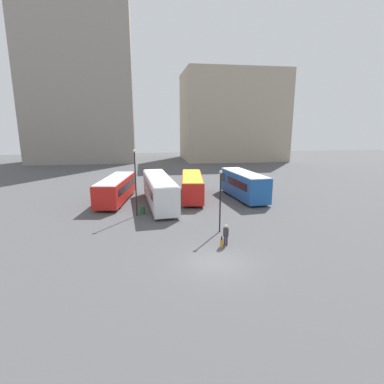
# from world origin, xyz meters

# --- Properties ---
(ground_plane) EXTENTS (160.00, 160.00, 0.00)m
(ground_plane) POSITION_xyz_m (0.00, 0.00, 0.00)
(ground_plane) COLOR #4C4C4F
(building_block_left) EXTENTS (24.31, 11.80, 36.07)m
(building_block_left) POSITION_xyz_m (-18.32, 58.71, 18.04)
(building_block_left) COLOR gray
(building_block_left) RESTS_ON ground_plane
(building_block_right) EXTENTS (24.79, 17.07, 21.70)m
(building_block_right) POSITION_xyz_m (18.56, 58.71, 10.85)
(building_block_right) COLOR tan
(building_block_right) RESTS_ON ground_plane
(bus_0) EXTENTS (4.24, 10.12, 2.79)m
(bus_0) POSITION_xyz_m (-7.58, 17.47, 1.52)
(bus_0) COLOR red
(bus_0) RESTS_ON ground_plane
(bus_1) EXTENTS (3.33, 12.14, 3.22)m
(bus_1) POSITION_xyz_m (-2.72, 15.06, 1.75)
(bus_1) COLOR silver
(bus_1) RESTS_ON ground_plane
(bus_2) EXTENTS (3.87, 10.53, 2.78)m
(bus_2) POSITION_xyz_m (1.46, 17.89, 1.52)
(bus_2) COLOR red
(bus_2) RESTS_ON ground_plane
(bus_3) EXTENTS (3.45, 9.45, 3.19)m
(bus_3) POSITION_xyz_m (7.58, 16.63, 1.73)
(bus_3) COLOR #1E56A3
(bus_3) RESTS_ON ground_plane
(traveler) EXTENTS (0.53, 0.53, 1.60)m
(traveler) POSITION_xyz_m (1.48, 2.66, 0.95)
(traveler) COLOR #382D4C
(traveler) RESTS_ON ground_plane
(suitcase) EXTENTS (0.30, 0.37, 0.88)m
(suitcase) POSITION_xyz_m (1.09, 2.32, 0.31)
(suitcase) COLOR #B27A1E
(suitcase) RESTS_ON ground_plane
(lamp_post_0) EXTENTS (0.28, 0.28, 6.52)m
(lamp_post_0) POSITION_xyz_m (-5.15, 11.25, 3.78)
(lamp_post_0) COLOR black
(lamp_post_0) RESTS_ON ground_plane
(lamp_post_1) EXTENTS (0.28, 0.28, 5.21)m
(lamp_post_1) POSITION_xyz_m (1.76, 5.50, 3.10)
(lamp_post_1) COLOR black
(lamp_post_1) RESTS_ON ground_plane
(trash_bin) EXTENTS (0.52, 0.52, 0.85)m
(trash_bin) POSITION_xyz_m (-4.61, 11.71, 0.42)
(trash_bin) COLOR #285633
(trash_bin) RESTS_ON ground_plane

